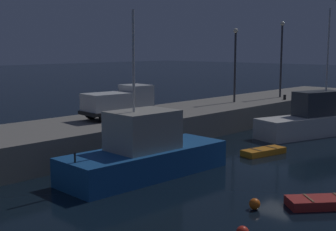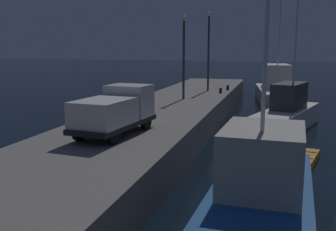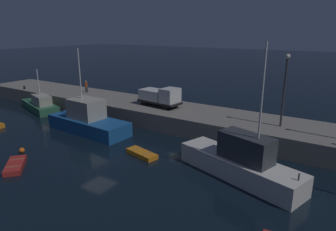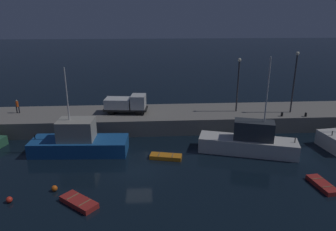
% 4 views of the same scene
% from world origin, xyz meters
% --- Properties ---
extents(ground_plane, '(320.00, 320.00, 0.00)m').
position_xyz_m(ground_plane, '(0.00, 0.00, 0.00)').
color(ground_plane, black).
extents(pier_quay, '(68.76, 7.27, 2.00)m').
position_xyz_m(pier_quay, '(0.00, 12.55, 1.00)').
color(pier_quay, gray).
rests_on(pier_quay, ground).
extents(fishing_boat_white, '(10.31, 3.92, 9.22)m').
position_xyz_m(fishing_boat_white, '(-6.43, 4.89, 1.32)').
color(fishing_boat_white, '#195193').
rests_on(fishing_boat_white, ground).
extents(fishing_boat_orange, '(10.57, 5.56, 10.35)m').
position_xyz_m(fishing_boat_orange, '(11.73, 3.67, 1.28)').
color(fishing_boat_orange, silver).
rests_on(fishing_boat_orange, ground).
extents(dinghy_orange_near, '(3.42, 1.84, 0.45)m').
position_xyz_m(dinghy_orange_near, '(2.77, 2.81, 0.21)').
color(dinghy_orange_near, orange).
rests_on(dinghy_orange_near, ground).
extents(rowboat_white_mid, '(3.35, 3.14, 0.46)m').
position_xyz_m(rowboat_white_mid, '(-4.54, -4.89, 0.21)').
color(rowboat_white_mid, '#B22823').
rests_on(rowboat_white_mid, ground).
extents(mooring_buoy_near, '(0.51, 0.51, 0.51)m').
position_xyz_m(mooring_buoy_near, '(-7.00, -2.78, 0.25)').
color(mooring_buoy_near, orange).
rests_on(mooring_buoy_near, ground).
extents(lamp_post_west, '(0.44, 0.44, 6.96)m').
position_xyz_m(lamp_post_west, '(12.62, 12.21, 6.13)').
color(lamp_post_west, '#38383D').
rests_on(lamp_post_west, pier_quay).
extents(lamp_post_east, '(0.44, 0.44, 7.81)m').
position_xyz_m(lamp_post_east, '(19.57, 11.29, 6.58)').
color(lamp_post_east, '#38383D').
rests_on(lamp_post_east, pier_quay).
extents(utility_truck, '(5.73, 2.82, 2.40)m').
position_xyz_m(utility_truck, '(-1.72, 12.39, 3.24)').
color(utility_truck, black).
rests_on(utility_truck, pier_quay).
extents(bollard_west, '(0.28, 0.28, 0.49)m').
position_xyz_m(bollard_west, '(17.80, 9.75, 2.25)').
color(bollard_west, black).
rests_on(bollard_west, pier_quay).
extents(bollard_central, '(0.28, 0.28, 0.49)m').
position_xyz_m(bollard_central, '(20.71, 9.42, 2.25)').
color(bollard_central, black).
rests_on(bollard_central, pier_quay).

